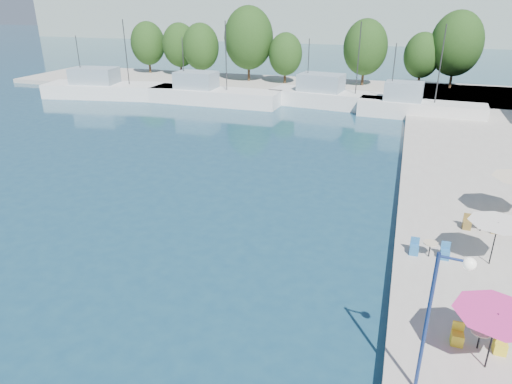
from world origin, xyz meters
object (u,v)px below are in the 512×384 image
(street_lamp, at_px, (443,301))
(umbrella_pink, at_px, (497,320))
(trawler_04, at_px, (417,108))
(trawler_03, at_px, (337,98))
(umbrella_white, at_px, (497,228))
(trawler_01, at_px, (113,89))
(trawler_02, at_px, (212,95))

(street_lamp, bearing_deg, umbrella_pink, 48.73)
(umbrella_pink, bearing_deg, trawler_04, 93.18)
(trawler_03, xyz_separation_m, umbrella_white, (12.43, -34.50, 1.44))
(trawler_04, distance_m, umbrella_pink, 39.10)
(trawler_01, height_order, trawler_04, same)
(trawler_01, distance_m, trawler_03, 29.43)
(trawler_04, bearing_deg, trawler_03, 167.49)
(trawler_01, distance_m, trawler_02, 14.00)
(trawler_02, height_order, umbrella_pink, trawler_02)
(trawler_01, height_order, trawler_02, same)
(trawler_01, height_order, umbrella_pink, trawler_01)
(umbrella_pink, xyz_separation_m, street_lamp, (-1.94, -1.74, 1.54))
(umbrella_white, bearing_deg, trawler_04, 95.77)
(street_lamp, bearing_deg, trawler_03, 109.17)
(trawler_01, height_order, street_lamp, trawler_01)
(trawler_04, bearing_deg, umbrella_pink, -82.93)
(trawler_02, xyz_separation_m, umbrella_white, (27.70, -31.77, 1.44))
(trawler_01, relative_size, street_lamp, 3.86)
(trawler_03, bearing_deg, street_lamp, -69.59)
(trawler_01, distance_m, street_lamp, 55.88)
(trawler_02, relative_size, trawler_04, 1.22)
(trawler_04, relative_size, umbrella_white, 5.15)
(trawler_04, bearing_deg, umbrella_white, -80.33)
(trawler_04, distance_m, umbrella_white, 31.98)
(trawler_03, relative_size, trawler_04, 1.31)
(trawler_04, bearing_deg, trawler_02, -176.05)
(umbrella_white, bearing_deg, umbrella_pink, -98.27)
(trawler_02, height_order, umbrella_white, trawler_02)
(trawler_03, height_order, street_lamp, trawler_03)
(trawler_02, relative_size, umbrella_pink, 5.87)
(umbrella_pink, relative_size, umbrella_white, 1.07)
(trawler_02, distance_m, trawler_04, 24.48)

